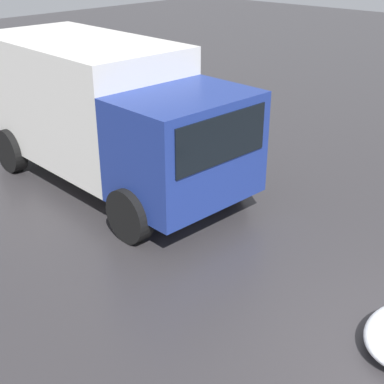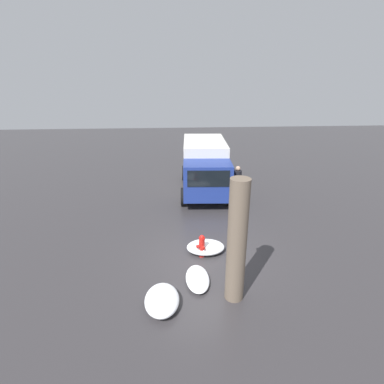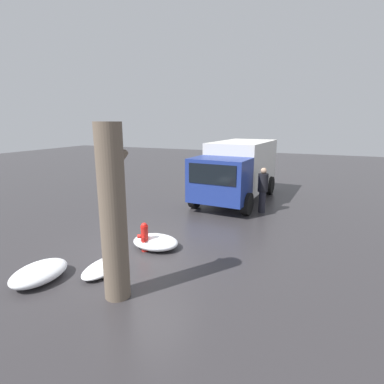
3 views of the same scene
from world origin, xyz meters
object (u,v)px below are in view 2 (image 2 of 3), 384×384
object	(u,v)px
delivery_truck	(205,164)
pedestrian	(237,182)
fire_hydrant	(202,246)
tree_trunk	(237,242)

from	to	relation	value
delivery_truck	pedestrian	world-z (taller)	delivery_truck
fire_hydrant	delivery_truck	world-z (taller)	delivery_truck
tree_trunk	delivery_truck	xyz separation A→B (m)	(8.96, -0.17, -0.33)
delivery_truck	pedestrian	bearing A→B (deg)	135.07
tree_trunk	delivery_truck	world-z (taller)	tree_trunk
tree_trunk	delivery_truck	size ratio (longest dim) A/B	0.59
fire_hydrant	pedestrian	size ratio (longest dim) A/B	0.46
fire_hydrant	tree_trunk	xyz separation A→B (m)	(-2.18, -0.70, 1.38)
tree_trunk	delivery_truck	distance (m)	8.97
pedestrian	fire_hydrant	bearing A→B (deg)	18.19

